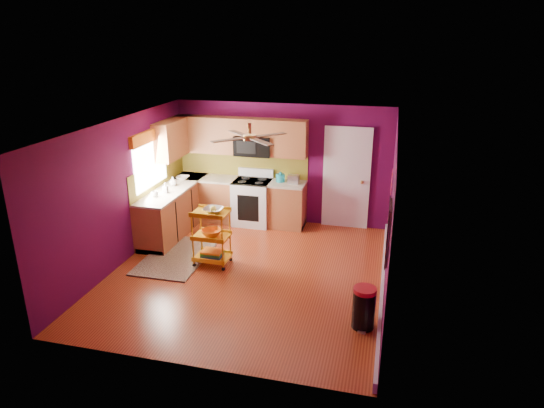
# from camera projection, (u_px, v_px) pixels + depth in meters

# --- Properties ---
(ground) EXTENTS (5.00, 5.00, 0.00)m
(ground) POSITION_uv_depth(u_px,v_px,m) (248.00, 272.00, 8.21)
(ground) COLOR maroon
(ground) RESTS_ON ground
(room_envelope) EXTENTS (4.54, 5.04, 2.52)m
(room_envelope) POSITION_uv_depth(u_px,v_px,m) (248.00, 180.00, 7.65)
(room_envelope) COLOR #53093B
(room_envelope) RESTS_ON ground
(lower_cabinets) EXTENTS (2.81, 2.31, 0.94)m
(lower_cabinets) POSITION_uv_depth(u_px,v_px,m) (211.00, 206.00, 10.03)
(lower_cabinets) COLOR brown
(lower_cabinets) RESTS_ON ground
(electric_range) EXTENTS (0.76, 0.66, 1.13)m
(electric_range) POSITION_uv_depth(u_px,v_px,m) (253.00, 202.00, 10.15)
(electric_range) COLOR white
(electric_range) RESTS_ON ground
(upper_cabinetry) EXTENTS (2.80, 2.30, 1.26)m
(upper_cabinetry) POSITION_uv_depth(u_px,v_px,m) (219.00, 138.00, 9.87)
(upper_cabinetry) COLOR brown
(upper_cabinetry) RESTS_ON ground
(left_window) EXTENTS (0.08, 1.35, 1.08)m
(left_window) POSITION_uv_depth(u_px,v_px,m) (150.00, 151.00, 9.09)
(left_window) COLOR white
(left_window) RESTS_ON ground
(panel_door) EXTENTS (0.95, 0.11, 2.15)m
(panel_door) POSITION_uv_depth(u_px,v_px,m) (346.00, 179.00, 9.81)
(panel_door) COLOR white
(panel_door) RESTS_ON ground
(right_wall_art) EXTENTS (0.04, 2.74, 1.04)m
(right_wall_art) POSITION_uv_depth(u_px,v_px,m) (390.00, 211.00, 6.90)
(right_wall_art) COLOR black
(right_wall_art) RESTS_ON ground
(ceiling_fan) EXTENTS (1.01, 1.01, 0.26)m
(ceiling_fan) POSITION_uv_depth(u_px,v_px,m) (250.00, 137.00, 7.62)
(ceiling_fan) COLOR #BF8C3F
(ceiling_fan) RESTS_ON ground
(shag_rug) EXTENTS (1.07, 1.73, 0.02)m
(shag_rug) POSITION_uv_depth(u_px,v_px,m) (177.00, 256.00, 8.76)
(shag_rug) COLOR black
(shag_rug) RESTS_ON ground
(rolling_cart) EXTENTS (0.61, 0.45, 1.09)m
(rolling_cart) POSITION_uv_depth(u_px,v_px,m) (212.00, 235.00, 8.31)
(rolling_cart) COLOR gold
(rolling_cart) RESTS_ON ground
(trash_can) EXTENTS (0.35, 0.36, 0.60)m
(trash_can) POSITION_uv_depth(u_px,v_px,m) (364.00, 308.00, 6.61)
(trash_can) COLOR black
(trash_can) RESTS_ON ground
(teal_kettle) EXTENTS (0.18, 0.18, 0.21)m
(teal_kettle) POSITION_uv_depth(u_px,v_px,m) (280.00, 178.00, 9.92)
(teal_kettle) COLOR teal
(teal_kettle) RESTS_ON lower_cabinets
(toaster) EXTENTS (0.22, 0.15, 0.18)m
(toaster) POSITION_uv_depth(u_px,v_px,m) (293.00, 179.00, 9.79)
(toaster) COLOR beige
(toaster) RESTS_ON lower_cabinets
(soap_bottle_a) EXTENTS (0.09, 0.09, 0.20)m
(soap_bottle_a) POSITION_uv_depth(u_px,v_px,m) (165.00, 188.00, 9.22)
(soap_bottle_a) COLOR #EA3F72
(soap_bottle_a) RESTS_ON lower_cabinets
(soap_bottle_b) EXTENTS (0.15, 0.15, 0.19)m
(soap_bottle_b) POSITION_uv_depth(u_px,v_px,m) (173.00, 181.00, 9.65)
(soap_bottle_b) COLOR white
(soap_bottle_b) RESTS_ON lower_cabinets
(counter_dish) EXTENTS (0.26, 0.26, 0.06)m
(counter_dish) POSITION_uv_depth(u_px,v_px,m) (183.00, 178.00, 10.10)
(counter_dish) COLOR white
(counter_dish) RESTS_ON lower_cabinets
(counter_cup) EXTENTS (0.13, 0.13, 0.10)m
(counter_cup) POSITION_uv_depth(u_px,v_px,m) (155.00, 194.00, 9.02)
(counter_cup) COLOR white
(counter_cup) RESTS_ON lower_cabinets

